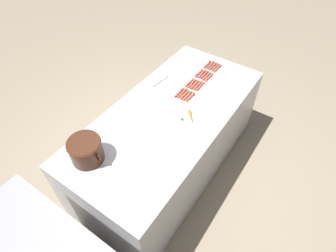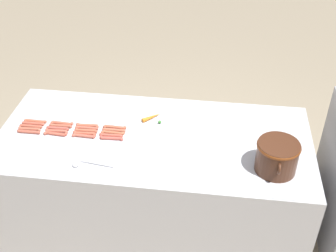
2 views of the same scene
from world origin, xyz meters
TOP-DOWN VIEW (x-y plane):
  - ground_plane at (0.00, 0.00)m, footprint 20.00×20.00m
  - griddle_counter at (0.00, 0.00)m, footprint 1.01×2.19m
  - hot_dog_0 at (-0.05, -0.87)m, footprint 0.03×0.17m
  - hot_dog_1 at (-0.05, -0.67)m, footprint 0.03×0.17m
  - hot_dog_2 at (-0.05, -0.48)m, footprint 0.03×0.17m
  - hot_dog_3 at (-0.06, -0.29)m, footprint 0.03×0.17m
  - hot_dog_4 at (-0.03, -0.88)m, footprint 0.02×0.17m
  - hot_dog_5 at (-0.02, -0.67)m, footprint 0.03×0.17m
  - hot_dog_6 at (-0.02, -0.48)m, footprint 0.02×0.17m
  - hot_dog_7 at (-0.02, -0.28)m, footprint 0.02×0.17m
  - hot_dog_8 at (0.01, -0.88)m, footprint 0.02×0.17m
  - hot_dog_9 at (0.01, -0.68)m, footprint 0.03×0.17m
  - hot_dog_10 at (0.01, -0.48)m, footprint 0.03×0.17m
  - hot_dog_11 at (0.01, -0.28)m, footprint 0.03×0.17m
  - hot_dog_12 at (0.04, -0.88)m, footprint 0.03×0.17m
  - hot_dog_13 at (0.04, -0.68)m, footprint 0.03×0.17m
  - hot_dog_14 at (0.04, -0.48)m, footprint 0.03×0.17m
  - hot_dog_15 at (0.04, -0.29)m, footprint 0.03×0.17m
  - hot_dog_16 at (0.08, -0.87)m, footprint 0.02×0.17m
  - hot_dog_17 at (0.07, -0.68)m, footprint 0.03×0.17m
  - hot_dog_18 at (0.07, -0.48)m, footprint 0.03×0.17m
  - hot_dog_19 at (0.07, -0.28)m, footprint 0.03×0.17m
  - bean_pot at (0.24, 0.81)m, footprint 0.33×0.27m
  - serving_spoon at (0.35, -0.40)m, footprint 0.08×0.27m
  - carrot at (-0.21, -0.04)m, footprint 0.14×0.15m

SIDE VIEW (x-z plane):
  - ground_plane at x=0.00m, z-range 0.00..0.00m
  - griddle_counter at x=0.00m, z-range 0.00..0.85m
  - serving_spoon at x=0.35m, z-range 0.85..0.87m
  - hot_dog_0 at x=-0.05m, z-range 0.85..0.88m
  - hot_dog_1 at x=-0.05m, z-range 0.85..0.88m
  - hot_dog_2 at x=-0.05m, z-range 0.85..0.88m
  - hot_dog_3 at x=-0.06m, z-range 0.85..0.88m
  - hot_dog_4 at x=-0.03m, z-range 0.85..0.88m
  - hot_dog_5 at x=-0.02m, z-range 0.85..0.88m
  - hot_dog_6 at x=-0.02m, z-range 0.85..0.88m
  - hot_dog_7 at x=-0.02m, z-range 0.85..0.88m
  - hot_dog_8 at x=0.01m, z-range 0.85..0.88m
  - hot_dog_9 at x=0.01m, z-range 0.85..0.88m
  - hot_dog_10 at x=0.01m, z-range 0.85..0.88m
  - hot_dog_11 at x=0.01m, z-range 0.85..0.88m
  - hot_dog_12 at x=0.04m, z-range 0.85..0.88m
  - hot_dog_13 at x=0.04m, z-range 0.85..0.88m
  - hot_dog_14 at x=0.04m, z-range 0.85..0.88m
  - hot_dog_15 at x=0.04m, z-range 0.85..0.88m
  - hot_dog_16 at x=0.08m, z-range 0.85..0.88m
  - hot_dog_17 at x=0.07m, z-range 0.85..0.88m
  - hot_dog_18 at x=0.07m, z-range 0.85..0.88m
  - hot_dog_19 at x=0.07m, z-range 0.85..0.88m
  - carrot at x=-0.21m, z-range 0.85..0.88m
  - bean_pot at x=0.24m, z-range 0.86..1.07m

